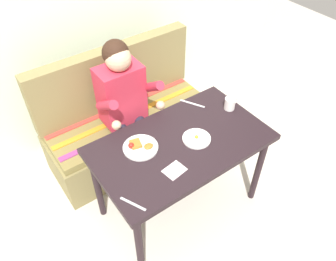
{
  "coord_description": "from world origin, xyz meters",
  "views": [
    {
      "loc": [
        -1.0,
        -1.24,
        2.35
      ],
      "look_at": [
        0.0,
        0.15,
        0.72
      ],
      "focal_mm": 35.98,
      "sensor_mm": 36.0,
      "label": 1
    }
  ],
  "objects_px": {
    "plate_eggs": "(197,138)",
    "coffee_mug": "(230,103)",
    "napkin": "(175,170)",
    "table": "(181,150)",
    "plate_breakfast": "(140,147)",
    "knife": "(192,104)",
    "couch": "(128,124)",
    "person": "(126,101)",
    "fork": "(133,204)"
  },
  "relations": [
    {
      "from": "plate_eggs",
      "to": "fork",
      "type": "distance_m",
      "value": 0.65
    },
    {
      "from": "fork",
      "to": "knife",
      "type": "bearing_deg",
      "value": 6.27
    },
    {
      "from": "plate_breakfast",
      "to": "knife",
      "type": "relative_size",
      "value": 1.17
    },
    {
      "from": "plate_breakfast",
      "to": "table",
      "type": "bearing_deg",
      "value": -23.44
    },
    {
      "from": "table",
      "to": "knife",
      "type": "height_order",
      "value": "knife"
    },
    {
      "from": "person",
      "to": "couch",
      "type": "bearing_deg",
      "value": 65.1
    },
    {
      "from": "napkin",
      "to": "table",
      "type": "bearing_deg",
      "value": 43.68
    },
    {
      "from": "plate_eggs",
      "to": "napkin",
      "type": "bearing_deg",
      "value": -154.91
    },
    {
      "from": "table",
      "to": "plate_breakfast",
      "type": "xyz_separation_m",
      "value": [
        -0.26,
        0.11,
        0.09
      ]
    },
    {
      "from": "plate_eggs",
      "to": "coffee_mug",
      "type": "xyz_separation_m",
      "value": [
        0.41,
        0.11,
        0.04
      ]
    },
    {
      "from": "plate_breakfast",
      "to": "napkin",
      "type": "height_order",
      "value": "plate_breakfast"
    },
    {
      "from": "person",
      "to": "plate_breakfast",
      "type": "distance_m",
      "value": 0.51
    },
    {
      "from": "table",
      "to": "plate_breakfast",
      "type": "relative_size",
      "value": 5.13
    },
    {
      "from": "coffee_mug",
      "to": "fork",
      "type": "relative_size",
      "value": 0.69
    },
    {
      "from": "plate_breakfast",
      "to": "napkin",
      "type": "bearing_deg",
      "value": -76.02
    },
    {
      "from": "person",
      "to": "napkin",
      "type": "xyz_separation_m",
      "value": [
        -0.1,
        -0.77,
        -0.01
      ]
    },
    {
      "from": "coffee_mug",
      "to": "napkin",
      "type": "bearing_deg",
      "value": -160.46
    },
    {
      "from": "person",
      "to": "knife",
      "type": "relative_size",
      "value": 6.06
    },
    {
      "from": "couch",
      "to": "plate_breakfast",
      "type": "relative_size",
      "value": 6.15
    },
    {
      "from": "person",
      "to": "coffee_mug",
      "type": "relative_size",
      "value": 10.27
    },
    {
      "from": "couch",
      "to": "person",
      "type": "relative_size",
      "value": 1.19
    },
    {
      "from": "coffee_mug",
      "to": "table",
      "type": "bearing_deg",
      "value": -172.13
    },
    {
      "from": "plate_eggs",
      "to": "knife",
      "type": "distance_m",
      "value": 0.38
    },
    {
      "from": "person",
      "to": "knife",
      "type": "bearing_deg",
      "value": -38.54
    },
    {
      "from": "couch",
      "to": "fork",
      "type": "distance_m",
      "value": 1.2
    },
    {
      "from": "plate_breakfast",
      "to": "fork",
      "type": "xyz_separation_m",
      "value": [
        -0.27,
        -0.35,
        -0.01
      ]
    },
    {
      "from": "knife",
      "to": "napkin",
      "type": "bearing_deg",
      "value": -166.76
    },
    {
      "from": "person",
      "to": "fork",
      "type": "height_order",
      "value": "person"
    },
    {
      "from": "couch",
      "to": "coffee_mug",
      "type": "height_order",
      "value": "couch"
    },
    {
      "from": "fork",
      "to": "knife",
      "type": "xyz_separation_m",
      "value": [
        0.84,
        0.51,
        0.0
      ]
    },
    {
      "from": "table",
      "to": "plate_breakfast",
      "type": "distance_m",
      "value": 0.29
    },
    {
      "from": "person",
      "to": "plate_eggs",
      "type": "xyz_separation_m",
      "value": [
        0.18,
        -0.63,
        -0.0
      ]
    },
    {
      "from": "couch",
      "to": "plate_breakfast",
      "type": "height_order",
      "value": "couch"
    },
    {
      "from": "plate_breakfast",
      "to": "coffee_mug",
      "type": "relative_size",
      "value": 1.98
    },
    {
      "from": "plate_breakfast",
      "to": "plate_eggs",
      "type": "relative_size",
      "value": 1.21
    },
    {
      "from": "coffee_mug",
      "to": "knife",
      "type": "xyz_separation_m",
      "value": [
        -0.19,
        0.2,
        -0.05
      ]
    },
    {
      "from": "plate_eggs",
      "to": "napkin",
      "type": "distance_m",
      "value": 0.31
    },
    {
      "from": "plate_breakfast",
      "to": "napkin",
      "type": "relative_size",
      "value": 1.79
    },
    {
      "from": "napkin",
      "to": "knife",
      "type": "bearing_deg",
      "value": 41.85
    },
    {
      "from": "person",
      "to": "fork",
      "type": "relative_size",
      "value": 7.13
    },
    {
      "from": "napkin",
      "to": "knife",
      "type": "relative_size",
      "value": 0.65
    },
    {
      "from": "plate_breakfast",
      "to": "knife",
      "type": "distance_m",
      "value": 0.59
    },
    {
      "from": "couch",
      "to": "fork",
      "type": "xyz_separation_m",
      "value": [
        -0.52,
        -1.0,
        0.4
      ]
    },
    {
      "from": "table",
      "to": "napkin",
      "type": "distance_m",
      "value": 0.27
    },
    {
      "from": "coffee_mug",
      "to": "napkin",
      "type": "relative_size",
      "value": 0.9
    },
    {
      "from": "plate_breakfast",
      "to": "coffee_mug",
      "type": "xyz_separation_m",
      "value": [
        0.76,
        -0.04,
        0.04
      ]
    },
    {
      "from": "table",
      "to": "person",
      "type": "height_order",
      "value": "person"
    },
    {
      "from": "plate_eggs",
      "to": "coffee_mug",
      "type": "relative_size",
      "value": 1.64
    },
    {
      "from": "plate_breakfast",
      "to": "couch",
      "type": "bearing_deg",
      "value": 68.67
    },
    {
      "from": "table",
      "to": "fork",
      "type": "xyz_separation_m",
      "value": [
        -0.52,
        -0.24,
        0.08
      ]
    }
  ]
}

